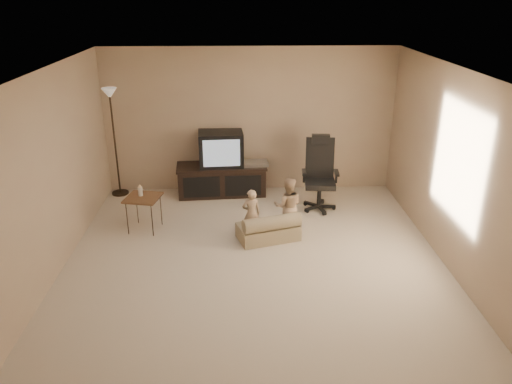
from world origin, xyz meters
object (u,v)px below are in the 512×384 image
Objects in this scene: tv_stand at (222,169)px; side_table at (143,198)px; child_sofa at (269,229)px; toddler_right at (288,206)px; floor_lamp at (112,118)px; office_chair at (319,183)px; toddler_left at (251,214)px.

side_table is at bearing -133.37° from tv_stand.
side_table is at bearing 150.22° from child_sofa.
tv_stand is 1.85× the size of toddler_right.
child_sofa is (0.72, -1.78, -0.30)m from tv_stand.
tv_stand is 1.94m from child_sofa.
side_table is 2.14m from toddler_right.
toddler_right is (2.81, -1.62, -0.93)m from floor_lamp.
office_chair reaches higher than toddler_left.
floor_lamp is at bearing 115.58° from side_table.
toddler_right is (0.28, 0.22, 0.26)m from child_sofa.
toddler_left is 0.86× the size of toddler_right.
child_sofa is at bearing -123.65° from office_chair.
office_chair is 1.45m from child_sofa.
toddler_left is at bearing 139.79° from child_sofa.
toddler_right is at bearing -5.13° from side_table.
office_chair reaches higher than toddler_right.
floor_lamp is (-0.68, 1.43, 0.85)m from side_table.
tv_stand is 1.86m from toddler_right.
office_chair is 1.63× the size of toddler_left.
child_sofa is (-0.88, -1.13, -0.26)m from office_chair.
child_sofa is (2.53, -1.84, -1.19)m from floor_lamp.
tv_stand is at bearing 50.60° from side_table.
side_table is at bearing -64.42° from floor_lamp.
office_chair is at bearing -147.01° from toddler_left.
tv_stand is 0.86× the size of floor_lamp.
office_chair is at bearing 14.72° from side_table.
side_table is 0.97× the size of toddler_left.
toddler_left is 0.55m from toddler_right.
office_chair is 1.26× the size of child_sofa.
side_table is 1.63m from toddler_left.
office_chair is at bearing -11.76° from floor_lamp.
tv_stand is 1.73m from office_chair.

